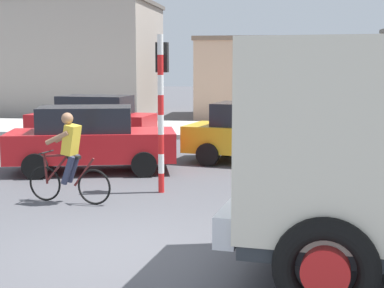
% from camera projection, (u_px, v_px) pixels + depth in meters
% --- Properties ---
extents(ground_plane, '(120.00, 120.00, 0.00)m').
position_uv_depth(ground_plane, '(125.00, 252.00, 8.15)').
color(ground_plane, '#4C4C51').
extents(sidewalk_far, '(80.00, 5.00, 0.16)m').
position_uv_depth(sidewalk_far, '(222.00, 130.00, 22.57)').
color(sidewalk_far, '#ADADA8').
rests_on(sidewalk_far, ground).
extents(cyclist, '(1.71, 0.55, 1.72)m').
position_uv_depth(cyclist, '(69.00, 158.00, 10.92)').
color(cyclist, black).
rests_on(cyclist, ground).
extents(traffic_light_pole, '(0.24, 0.43, 3.20)m').
position_uv_depth(traffic_light_pole, '(161.00, 91.00, 11.72)').
color(traffic_light_pole, red).
rests_on(traffic_light_pole, ground).
extents(car_red_near, '(4.13, 2.14, 1.60)m').
position_uv_depth(car_red_near, '(93.00, 120.00, 18.97)').
color(car_red_near, red).
rests_on(car_red_near, ground).
extents(car_white_mid, '(4.27, 2.51, 1.60)m').
position_uv_depth(car_white_mid, '(261.00, 133.00, 15.26)').
color(car_white_mid, gold).
rests_on(car_white_mid, ground).
extents(car_far_side, '(4.29, 2.61, 1.60)m').
position_uv_depth(car_far_side, '(90.00, 139.00, 14.12)').
color(car_far_side, red).
rests_on(car_far_side, ground).
extents(building_corner_left, '(11.58, 6.75, 5.85)m').
position_uv_depth(building_corner_left, '(47.00, 58.00, 30.93)').
color(building_corner_left, '#9E9389').
rests_on(building_corner_left, ground).
extents(building_mid_block, '(8.24, 6.18, 3.86)m').
position_uv_depth(building_mid_block, '(284.00, 78.00, 28.30)').
color(building_mid_block, tan).
rests_on(building_mid_block, ground).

